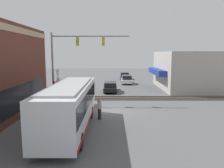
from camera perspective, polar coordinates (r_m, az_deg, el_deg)
The scene contains 10 objects.
ground_plane at distance 20.50m, azimuth -0.27°, elevation -7.14°, with size 120.00×120.00×0.00m, color #565659.
shop_building at distance 35.28m, azimuth 18.36°, elevation 3.45°, with size 12.02×8.50×5.63m.
city_bus at distance 15.48m, azimuth -10.93°, elevation -5.40°, with size 10.10×2.59×3.27m.
traffic_signal_gantry at distance 23.73m, azimuth -10.06°, elevation 8.25°, with size 0.42×8.28×7.56m.
crossing_signal at distance 24.14m, azimuth -13.93°, elevation 0.48°, with size 1.41×1.18×3.81m.
rail_track_near at distance 26.33m, azimuth -0.13°, elevation -3.68°, with size 2.60×60.00×0.15m.
parked_car_black at distance 30.72m, azimuth -0.44°, elevation -0.81°, with size 4.80×1.82×1.39m.
parked_car_white at distance 39.00m, azimuth 3.84°, elevation 1.11°, with size 4.39×1.82×1.52m.
parked_car_blue at distance 46.04m, azimuth 3.31°, elevation 2.13°, with size 4.68×1.82×1.45m.
pedestrian_near_bus at distance 17.91m, azimuth -3.27°, elevation -6.23°, with size 0.34×0.34×1.85m.
Camera 1 is at (-19.79, -0.21, 5.34)m, focal length 35.00 mm.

